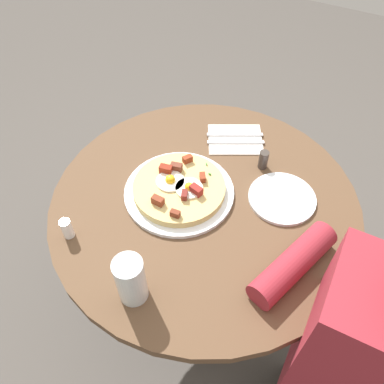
{
  "coord_description": "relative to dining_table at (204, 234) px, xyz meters",
  "views": [
    {
      "loc": [
        -0.29,
        0.63,
        1.58
      ],
      "look_at": [
        0.04,
        0.01,
        0.74
      ],
      "focal_mm": 36.94,
      "sensor_mm": 36.0,
      "label": 1
    }
  ],
  "objects": [
    {
      "name": "ground_plane",
      "position": [
        0.0,
        0.0,
        -0.55
      ],
      "size": [
        6.0,
        6.0,
        0.0
      ],
      "primitive_type": "plane",
      "color": "#4C4742"
    },
    {
      "name": "fork",
      "position": [
        0.03,
        -0.28,
        0.18
      ],
      "size": [
        0.17,
        0.09,
        0.0
      ],
      "primitive_type": "cube",
      "rotation": [
        0.0,
        0.0,
        0.48
      ],
      "color": "silver",
      "rests_on": "napkin"
    },
    {
      "name": "pizza_plate",
      "position": [
        0.08,
        0.01,
        0.18
      ],
      "size": [
        0.31,
        0.31,
        0.01
      ],
      "primitive_type": "cylinder",
      "color": "white",
      "rests_on": "dining_table"
    },
    {
      "name": "salt_shaker",
      "position": [
        0.26,
        0.27,
        0.2
      ],
      "size": [
        0.03,
        0.03,
        0.06
      ],
      "primitive_type": "cylinder",
      "color": "white",
      "rests_on": "dining_table"
    },
    {
      "name": "person_seated",
      "position": [
        -0.54,
        0.19,
        -0.04
      ],
      "size": [
        0.53,
        0.37,
        1.14
      ],
      "color": "#2D2D33",
      "rests_on": "ground_plane"
    },
    {
      "name": "pepper_shaker",
      "position": [
        -0.09,
        -0.19,
        0.2
      ],
      "size": [
        0.03,
        0.03,
        0.06
      ],
      "primitive_type": "cylinder",
      "color": "#3F3833",
      "rests_on": "dining_table"
    },
    {
      "name": "knife",
      "position": [
        0.02,
        -0.25,
        0.18
      ],
      "size": [
        0.17,
        0.09,
        0.0
      ],
      "primitive_type": "cube",
      "rotation": [
        0.0,
        0.0,
        0.48
      ],
      "color": "silver",
      "rests_on": "napkin"
    },
    {
      "name": "bread_plate",
      "position": [
        -0.19,
        -0.1,
        0.18
      ],
      "size": [
        0.19,
        0.19,
        0.01
      ],
      "primitive_type": "cylinder",
      "color": "white",
      "rests_on": "dining_table"
    },
    {
      "name": "dining_table",
      "position": [
        0.0,
        0.0,
        0.0
      ],
      "size": [
        0.86,
        0.86,
        0.72
      ],
      "color": "brown",
      "rests_on": "ground_plane"
    },
    {
      "name": "napkin",
      "position": [
        0.02,
        -0.27,
        0.17
      ],
      "size": [
        0.22,
        0.2,
        0.0
      ],
      "primitive_type": "cube",
      "rotation": [
        0.0,
        0.0,
        0.48
      ],
      "color": "white",
      "rests_on": "dining_table"
    },
    {
      "name": "water_glass",
      "position": [
        0.02,
        0.33,
        0.24
      ],
      "size": [
        0.07,
        0.07,
        0.14
      ],
      "primitive_type": "cylinder",
      "color": "silver",
      "rests_on": "dining_table"
    },
    {
      "name": "breakfast_pizza",
      "position": [
        0.08,
        0.01,
        0.2
      ],
      "size": [
        0.26,
        0.26,
        0.05
      ],
      "color": "tan",
      "rests_on": "pizza_plate"
    }
  ]
}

